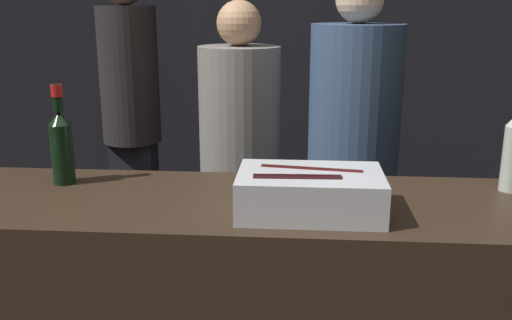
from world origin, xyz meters
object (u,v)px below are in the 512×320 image
ice_bin_with_bottles (309,191)px  red_wine_bottle_burgundy (61,143)px  person_in_hoodie (353,151)px  person_grey_polo (240,155)px  person_blond_tee (131,110)px

ice_bin_with_bottles → red_wine_bottle_burgundy: bearing=165.0°
ice_bin_with_bottles → red_wine_bottle_burgundy: size_ratio=1.24×
person_in_hoodie → ice_bin_with_bottles: bearing=109.4°
red_wine_bottle_burgundy → person_grey_polo: size_ratio=0.20×
person_blond_tee → red_wine_bottle_burgundy: bearing=-120.2°
red_wine_bottle_burgundy → person_in_hoodie: (1.03, 0.79, -0.21)m
red_wine_bottle_burgundy → person_blond_tee: 1.42m
person_grey_polo → ice_bin_with_bottles: bearing=-9.5°
person_in_hoodie → person_grey_polo: bearing=18.7°
red_wine_bottle_burgundy → person_blond_tee: size_ratio=0.18×
red_wine_bottle_burgundy → person_grey_polo: (0.50, 0.91, -0.27)m
person_in_hoodie → person_grey_polo: (-0.54, 0.12, -0.06)m
person_in_hoodie → person_grey_polo: size_ratio=1.07×
ice_bin_with_bottles → person_blond_tee: person_blond_tee is taller
red_wine_bottle_burgundy → person_in_hoodie: person_in_hoodie is taller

